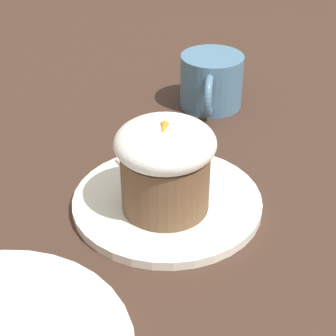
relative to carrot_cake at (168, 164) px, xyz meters
name	(u,v)px	position (x,y,z in m)	size (l,w,h in m)	color
ground_plane	(167,205)	(-0.01, 0.00, -0.07)	(4.00, 4.00, 0.00)	#3D281E
dessert_plate	(167,202)	(-0.01, 0.00, -0.06)	(0.21, 0.21, 0.01)	white
carrot_cake	(168,164)	(0.00, 0.00, 0.00)	(0.11, 0.11, 0.11)	brown
spoon	(143,187)	(-0.03, -0.03, -0.05)	(0.09, 0.07, 0.01)	#B7B7BC
coffee_cup	(211,82)	(-0.27, 0.03, -0.03)	(0.13, 0.09, 0.08)	teal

